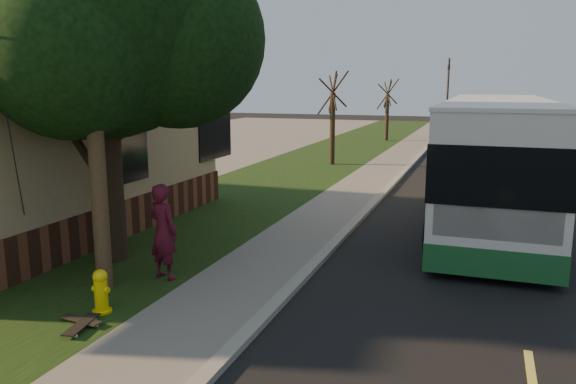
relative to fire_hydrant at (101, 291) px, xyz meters
The scene contains 18 objects.
ground 2.64m from the fire_hydrant, ahead, with size 120.00×120.00×0.00m, color black.
road 11.99m from the fire_hydrant, 56.58° to the left, with size 8.00×80.00×0.01m, color black.
curb 10.34m from the fire_hydrant, 75.43° to the left, with size 0.25×80.00×0.12m, color gray.
sidewalk 10.13m from the fire_hydrant, 80.91° to the left, with size 2.00×80.00×0.08m, color slate.
grass_verge 10.19m from the fire_hydrant, 100.76° to the left, with size 5.00×80.00×0.07m, color black.
building_lot 15.55m from the fire_hydrant, 139.96° to the left, with size 15.00×80.00×0.04m, color slate.
fire_hydrant is the anchor object (origin of this frame).
utility_pole 4.37m from the fire_hydrant, 125.38° to the left, with size 2.86×3.21×9.07m.
leafy_tree 5.65m from the fire_hydrant, 120.67° to the left, with size 6.30×6.00×7.80m.
bare_tree_near 18.10m from the fire_hydrant, 92.86° to the left, with size 1.38×1.21×4.31m.
bare_tree_far 30.04m from the fire_hydrant, 90.76° to the left, with size 1.38×1.21×4.03m.
traffic_signal 34.25m from the fire_hydrant, 84.79° to the left, with size 0.18×0.22×5.50m.
transit_bus 11.57m from the fire_hydrant, 57.84° to the left, with size 2.87×12.44×3.36m.
skateboarder 1.89m from the fire_hydrant, 86.81° to the left, with size 0.68×0.45×1.87m, color #4C0F20.
skateboard_main 0.71m from the fire_hydrant, 81.00° to the right, with size 0.36×0.87×0.08m.
skateboard_spare 0.57m from the fire_hydrant, 93.48° to the right, with size 0.77×0.29×0.07m.
dumpster 8.10m from the fire_hydrant, 142.61° to the left, with size 1.47×1.22×1.21m.
distant_car 31.27m from the fire_hydrant, 82.46° to the left, with size 2.01×5.01×1.71m, color black.
Camera 1 is at (3.23, -7.23, 3.81)m, focal length 35.00 mm.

